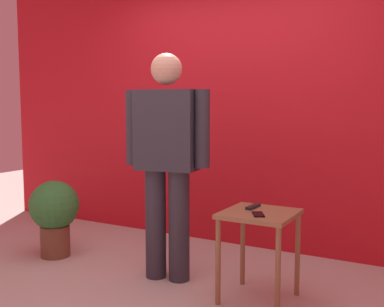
{
  "coord_description": "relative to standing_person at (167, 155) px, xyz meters",
  "views": [
    {
      "loc": [
        1.88,
        -2.59,
        1.36
      ],
      "look_at": [
        0.12,
        0.55,
        0.99
      ],
      "focal_mm": 44.22,
      "sensor_mm": 36.0,
      "label": 1
    }
  ],
  "objects": [
    {
      "name": "ground_plane",
      "position": [
        0.05,
        -0.46,
        -0.98
      ],
      "size": [
        12.0,
        12.0,
        0.0
      ],
      "primitive_type": "plane",
      "color": "#B7B2A8"
    },
    {
      "name": "back_wall_red",
      "position": [
        0.05,
        1.16,
        0.42
      ],
      "size": [
        5.83,
        0.12,
        2.8
      ],
      "primitive_type": "cube",
      "color": "red",
      "rests_on": "ground_plane"
    },
    {
      "name": "standing_person",
      "position": [
        0.0,
        0.0,
        0.0
      ],
      "size": [
        0.7,
        0.3,
        1.75
      ],
      "color": "#2D2D38",
      "rests_on": "ground_plane"
    },
    {
      "name": "side_table",
      "position": [
        0.77,
        -0.04,
        -0.46
      ],
      "size": [
        0.48,
        0.48,
        0.63
      ],
      "color": "olive",
      "rests_on": "ground_plane"
    },
    {
      "name": "cell_phone",
      "position": [
        0.8,
        -0.13,
        -0.35
      ],
      "size": [
        0.13,
        0.16,
        0.01
      ],
      "primitive_type": "cube",
      "rotation": [
        0.0,
        0.0,
        0.51
      ],
      "color": "black",
      "rests_on": "side_table"
    },
    {
      "name": "tv_remote",
      "position": [
        0.69,
        0.05,
        -0.34
      ],
      "size": [
        0.05,
        0.17,
        0.02
      ],
      "primitive_type": "cube",
      "rotation": [
        0.0,
        0.0,
        -0.04
      ],
      "color": "black",
      "rests_on": "side_table"
    },
    {
      "name": "potted_plant",
      "position": [
        -1.17,
        -0.03,
        -0.57
      ],
      "size": [
        0.44,
        0.44,
        0.69
      ],
      "color": "brown",
      "rests_on": "ground_plane"
    }
  ]
}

